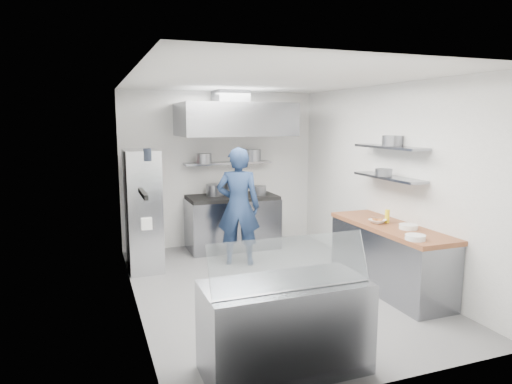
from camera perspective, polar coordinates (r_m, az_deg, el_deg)
name	(u,v)px	position (r m, az deg, el deg)	size (l,w,h in m)	color
floor	(271,288)	(6.44, 1.89, -11.85)	(5.00, 5.00, 0.00)	slate
ceiling	(272,80)	(6.04, 2.03, 13.83)	(5.00, 5.00, 0.00)	silver
wall_back	(220,169)	(8.43, -4.48, 2.89)	(3.60, 0.02, 2.80)	white
wall_front	(386,229)	(3.92, 15.93, -4.42)	(3.60, 0.02, 2.80)	white
wall_left	(133,195)	(5.66, -15.17, -0.36)	(5.00, 0.02, 2.80)	white
wall_right	(385,181)	(6.96, 15.82, 1.30)	(5.00, 0.02, 2.80)	white
gas_range	(232,223)	(8.24, -2.97, -3.95)	(1.60, 0.80, 0.90)	gray
cooktop	(232,197)	(8.14, -3.00, -0.65)	(1.57, 0.78, 0.06)	black
stock_pot_left	(215,190)	(8.14, -5.15, 0.25)	(0.31, 0.31, 0.20)	slate
stock_pot_mid	(233,188)	(8.28, -2.91, 0.56)	(0.31, 0.31, 0.24)	slate
stock_pot_right	(259,190)	(8.21, 0.42, 0.22)	(0.25, 0.25, 0.16)	slate
over_range_shelf	(228,163)	(8.30, -3.53, 3.63)	(1.60, 0.30, 0.04)	gray
shelf_pot_a	(204,159)	(7.95, -6.51, 4.16)	(0.26, 0.26, 0.18)	slate
shelf_pot_b	(253,156)	(8.37, -0.41, 4.58)	(0.30, 0.30, 0.22)	slate
extractor_hood	(235,120)	(7.86, -2.70, 9.04)	(1.90, 1.15, 0.55)	gray
hood_duct	(230,97)	(8.09, -3.21, 11.72)	(0.55, 0.55, 0.24)	slate
red_firebox	(152,171)	(8.12, -12.89, 2.60)	(0.22, 0.10, 0.26)	red
chef	(238,206)	(7.22, -2.22, -1.82)	(0.68, 0.45, 1.88)	#192A4B
wire_rack	(143,210)	(7.24, -13.98, -2.15)	(0.50, 0.90, 1.85)	silver
rack_bin_a	(146,223)	(6.87, -13.56, -3.80)	(0.15, 0.19, 0.17)	white
rack_bin_b	(142,186)	(7.11, -14.02, 0.71)	(0.14, 0.18, 0.16)	yellow
rack_jar	(147,155)	(6.71, -13.42, 4.55)	(0.12, 0.12, 0.18)	black
knife_strip	(143,194)	(4.75, -13.94, -0.21)	(0.04, 0.55, 0.05)	black
prep_counter_base	(389,259)	(6.50, 16.27, -8.09)	(0.62, 2.00, 0.84)	gray
prep_counter_top	(390,227)	(6.39, 16.45, -4.22)	(0.65, 2.04, 0.06)	brown
plate_stack_a	(415,237)	(5.68, 19.29, -5.38)	(0.24, 0.24, 0.06)	white
plate_stack_b	(408,227)	(6.20, 18.51, -4.14)	(0.24, 0.24, 0.06)	white
copper_pan	(378,219)	(6.54, 14.96, -3.33)	(0.18, 0.18, 0.06)	#B56633
squeeze_bottle	(387,216)	(6.49, 16.09, -2.92)	(0.06, 0.06, 0.18)	yellow
mixing_bowl	(377,221)	(6.43, 14.94, -3.56)	(0.22, 0.22, 0.05)	white
wall_shelf_lower	(389,177)	(6.61, 16.25, 1.77)	(0.30, 1.30, 0.04)	gray
wall_shelf_upper	(390,147)	(6.58, 16.41, 5.40)	(0.30, 1.30, 0.04)	gray
shelf_pot_c	(384,172)	(6.58, 15.67, 2.37)	(0.24, 0.24, 0.10)	slate
shelf_pot_d	(392,140)	(6.63, 16.69, 6.19)	(0.28, 0.28, 0.14)	slate
display_case	(285,327)	(4.33, 3.63, -16.49)	(1.50, 0.70, 0.85)	gray
display_glass	(291,263)	(3.99, 4.43, -8.79)	(1.47, 0.02, 0.45)	silver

